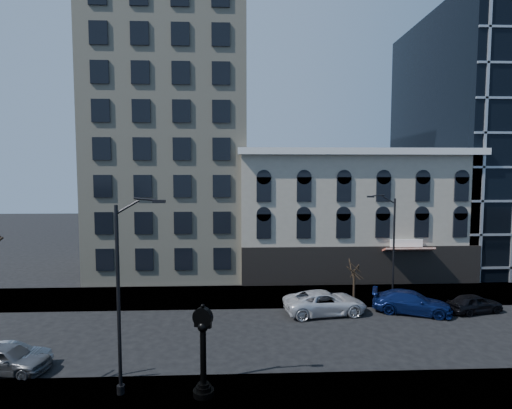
{
  "coord_description": "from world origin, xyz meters",
  "views": [
    {
      "loc": [
        0.76,
        -24.41,
        10.19
      ],
      "look_at": [
        2.0,
        4.0,
        8.0
      ],
      "focal_mm": 28.0,
      "sensor_mm": 36.0,
      "label": 1
    }
  ],
  "objects_px": {
    "street_lamp_near": "(132,244)",
    "street_clock": "(203,354)",
    "car_near_a": "(8,359)",
    "car_near_b": "(9,357)"
  },
  "relations": [
    {
      "from": "street_lamp_near",
      "to": "street_clock",
      "type": "bearing_deg",
      "value": -4.86
    },
    {
      "from": "street_clock",
      "to": "street_lamp_near",
      "type": "height_order",
      "value": "street_lamp_near"
    },
    {
      "from": "street_clock",
      "to": "street_lamp_near",
      "type": "relative_size",
      "value": 0.46
    },
    {
      "from": "street_clock",
      "to": "car_near_a",
      "type": "relative_size",
      "value": 1.0
    },
    {
      "from": "street_clock",
      "to": "street_lamp_near",
      "type": "bearing_deg",
      "value": -165.13
    },
    {
      "from": "car_near_b",
      "to": "street_lamp_near",
      "type": "bearing_deg",
      "value": -115.19
    },
    {
      "from": "street_clock",
      "to": "car_near_b",
      "type": "distance_m",
      "value": 10.91
    },
    {
      "from": "street_lamp_near",
      "to": "car_near_a",
      "type": "relative_size",
      "value": 2.16
    },
    {
      "from": "street_clock",
      "to": "car_near_a",
      "type": "bearing_deg",
      "value": -175.05
    },
    {
      "from": "car_near_b",
      "to": "street_clock",
      "type": "bearing_deg",
      "value": -110.59
    }
  ]
}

